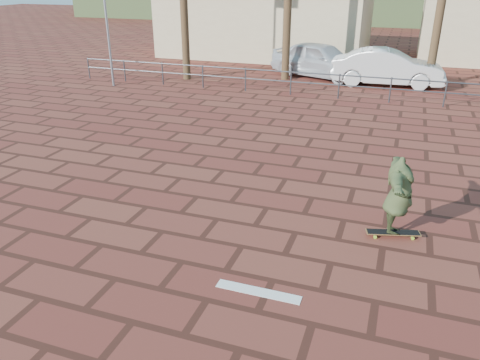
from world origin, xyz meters
name	(u,v)px	position (x,y,z in m)	size (l,w,h in m)	color
ground	(242,246)	(0.00, 0.00, 0.00)	(120.00, 120.00, 0.00)	brown
paint_stripe	(258,292)	(0.70, -1.20, 0.00)	(1.40, 0.22, 0.01)	white
guardrail	(339,82)	(0.00, 12.00, 0.68)	(24.06, 0.06, 1.00)	#47494F
building_west	(267,16)	(-6.00, 22.00, 2.28)	(12.60, 7.60, 4.50)	beige
longboard	(393,233)	(2.65, 1.32, 0.08)	(1.05, 0.49, 0.10)	olive
skateboarder	(399,196)	(2.65, 1.32, 0.88)	(1.91, 0.52, 1.56)	#3A4525
car_silver	(320,60)	(-1.52, 16.00, 0.84)	(1.99, 4.95, 1.69)	silver
car_white	(387,67)	(1.67, 15.19, 0.81)	(1.71, 4.90, 1.61)	silver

